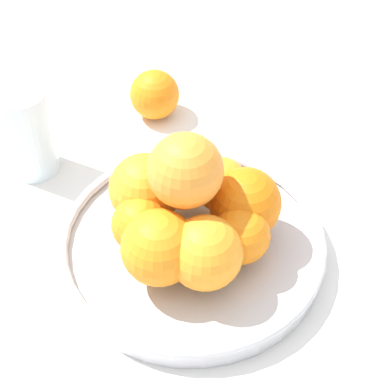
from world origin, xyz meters
TOP-DOWN VIEW (x-y plane):
  - ground_plane at (0.00, 0.00)m, footprint 4.00×4.00m
  - fruit_bowl at (0.00, 0.00)m, footprint 0.31×0.31m
  - orange_pile at (0.00, -0.00)m, footprint 0.19×0.20m
  - stray_orange at (-0.25, -0.08)m, footprint 0.07×0.07m
  - drinking_glass at (-0.12, -0.23)m, footprint 0.06×0.06m

SIDE VIEW (x-z plane):
  - ground_plane at x=0.00m, z-range 0.00..0.00m
  - fruit_bowl at x=0.00m, z-range 0.00..0.03m
  - stray_orange at x=-0.25m, z-range 0.00..0.07m
  - drinking_glass at x=-0.12m, z-range 0.00..0.12m
  - orange_pile at x=0.00m, z-range 0.01..0.15m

